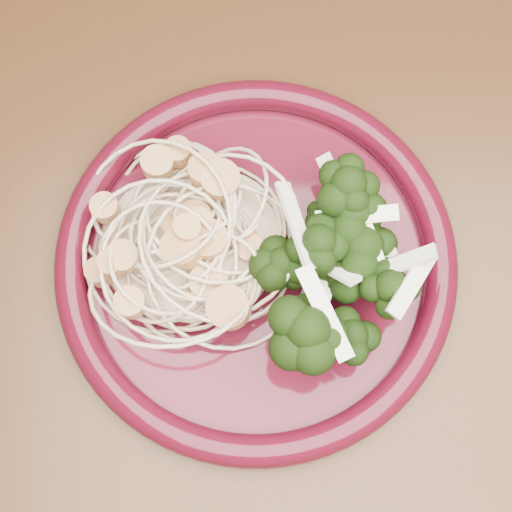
{
  "coord_description": "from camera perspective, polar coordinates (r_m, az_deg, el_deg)",
  "views": [
    {
      "loc": [
        -0.1,
        -0.12,
        1.22
      ],
      "look_at": [
        -0.1,
        0.02,
        0.77
      ],
      "focal_mm": 50.0,
      "sensor_mm": 36.0,
      "label": 1
    }
  ],
  "objects": [
    {
      "name": "scallop_cluster",
      "position": [
        0.44,
        -5.76,
        2.82
      ],
      "size": [
        0.16,
        0.16,
        0.04
      ],
      "primitive_type": null,
      "rotation": [
        0.0,
        0.0,
        -0.3
      ],
      "color": "tan",
      "rests_on": "spaghetti_pile"
    },
    {
      "name": "broccoli_pile",
      "position": [
        0.46,
        6.78,
        -1.28
      ],
      "size": [
        0.13,
        0.17,
        0.05
      ],
      "primitive_type": "ellipsoid",
      "rotation": [
        0.0,
        0.0,
        -0.3
      ],
      "color": "black",
      "rests_on": "dinner_plate"
    },
    {
      "name": "dining_table",
      "position": [
        0.59,
        9.49,
        -4.75
      ],
      "size": [
        1.2,
        0.8,
        0.75
      ],
      "color": "#472814",
      "rests_on": "ground"
    },
    {
      "name": "dinner_plate",
      "position": [
        0.48,
        -0.0,
        -0.35
      ],
      "size": [
        0.34,
        0.34,
        0.02
      ],
      "rotation": [
        0.0,
        0.0,
        -0.3
      ],
      "color": "#460C19",
      "rests_on": "dining_table"
    },
    {
      "name": "onion_garnish",
      "position": [
        0.43,
        7.26,
        -0.13
      ],
      "size": [
        0.09,
        0.11,
        0.05
      ],
      "primitive_type": null,
      "rotation": [
        0.0,
        0.0,
        -0.3
      ],
      "color": "beige",
      "rests_on": "broccoli_pile"
    },
    {
      "name": "spaghetti_pile",
      "position": [
        0.48,
        -5.34,
        1.35
      ],
      "size": [
        0.15,
        0.14,
        0.03
      ],
      "primitive_type": "ellipsoid",
      "rotation": [
        0.0,
        0.0,
        -0.3
      ],
      "color": "#CDB58E",
      "rests_on": "dinner_plate"
    }
  ]
}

